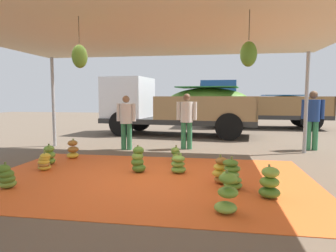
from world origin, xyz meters
TOP-DOWN VIEW (x-y plane):
  - ground_plane at (0.00, 3.00)m, footprint 40.00×40.00m
  - tarp_orange at (0.00, 0.00)m, footprint 6.33×4.12m
  - tent_canopy at (0.01, -0.10)m, footprint 8.00×7.00m
  - banana_bunch_0 at (-0.29, 0.45)m, footprint 0.36×0.36m
  - banana_bunch_1 at (1.59, -0.39)m, footprint 0.42×0.41m
  - banana_bunch_2 at (-2.30, 1.56)m, footprint 0.41×0.41m
  - banana_bunch_3 at (-2.31, 0.28)m, footprint 0.35×0.35m
  - banana_bunch_4 at (0.56, 0.50)m, footprint 0.40×0.42m
  - banana_bunch_5 at (1.47, -1.48)m, footprint 0.43×0.45m
  - banana_bunch_6 at (0.38, 1.54)m, footprint 0.34×0.33m
  - banana_bunch_7 at (2.15, -0.77)m, footprint 0.46×0.46m
  - banana_bunch_8 at (-2.51, 0.80)m, footprint 0.37×0.37m
  - banana_bunch_9 at (-2.24, -0.99)m, footprint 0.39×0.40m
  - banana_bunch_10 at (1.40, -0.09)m, footprint 0.38×0.38m
  - cargo_truck_main at (-0.35, 6.76)m, footprint 6.50×2.96m
  - cargo_truck_far at (3.37, 10.29)m, footprint 6.25×2.47m
  - worker_0 at (4.14, 3.82)m, footprint 0.64×0.39m
  - worker_1 at (-1.32, 3.04)m, footprint 0.59×0.36m
  - worker_2 at (0.45, 3.43)m, footprint 0.61×0.38m

SIDE VIEW (x-z plane):
  - ground_plane at x=0.00m, z-range 0.00..0.00m
  - tarp_orange at x=0.00m, z-range 0.00..0.01m
  - banana_bunch_6 at x=0.38m, z-range -0.03..0.38m
  - banana_bunch_4 at x=0.56m, z-range -0.03..0.40m
  - banana_bunch_3 at x=-2.31m, z-range -0.03..0.40m
  - banana_bunch_9 at x=-2.24m, z-range -0.02..0.44m
  - banana_bunch_8 at x=-2.51m, z-range -0.03..0.46m
  - banana_bunch_2 at x=-2.30m, z-range -0.03..0.48m
  - banana_bunch_10 at x=1.40m, z-range -0.03..0.49m
  - banana_bunch_7 at x=2.15m, z-range -0.03..0.50m
  - banana_bunch_1 at x=1.59m, z-range -0.04..0.52m
  - banana_bunch_5 at x=1.47m, z-range -0.04..0.55m
  - banana_bunch_0 at x=-0.29m, z-range -0.02..0.55m
  - worker_1 at x=-1.32m, z-range 0.14..1.75m
  - worker_2 at x=0.45m, z-range 0.14..1.82m
  - worker_0 at x=4.14m, z-range 0.15..1.91m
  - cargo_truck_far at x=3.37m, z-range -0.03..2.37m
  - cargo_truck_main at x=-0.35m, z-range 0.04..2.44m
  - tent_canopy at x=0.01m, z-range 1.35..4.23m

